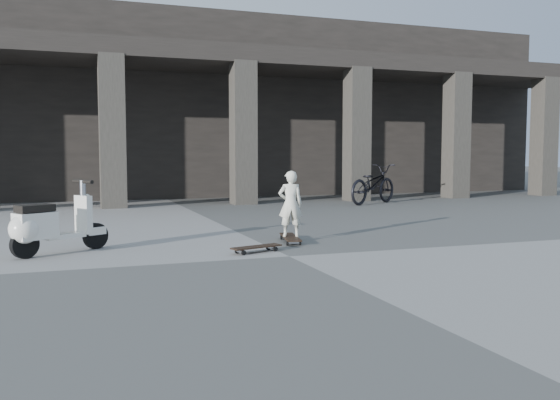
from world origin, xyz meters
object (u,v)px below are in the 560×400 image
object	(u,v)px
bicycle	(373,184)
skateboard_spare	(256,248)
scooter	(44,226)
longboard	(290,238)
child	(290,204)

from	to	relation	value
bicycle	skateboard_spare	bearing A→B (deg)	111.63
scooter	bicycle	bearing A→B (deg)	4.60
longboard	bicycle	world-z (taller)	bicycle
longboard	skateboard_spare	bearing A→B (deg)	144.60
longboard	bicycle	xyz separation A→B (m)	(4.79, 6.07, 0.49)
child	longboard	bearing A→B (deg)	-113.56
skateboard_spare	bicycle	xyz separation A→B (m)	(5.60, 6.84, 0.49)
child	bicycle	distance (m)	7.73
skateboard_spare	child	bearing A→B (deg)	26.25
skateboard_spare	scooter	xyz separation A→B (m)	(-2.89, 0.73, 0.34)
longboard	child	world-z (taller)	child
bicycle	child	bearing A→B (deg)	112.71
skateboard_spare	bicycle	distance (m)	8.85
child	scooter	size ratio (longest dim) A/B	0.79
skateboard_spare	bicycle	bearing A→B (deg)	33.78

